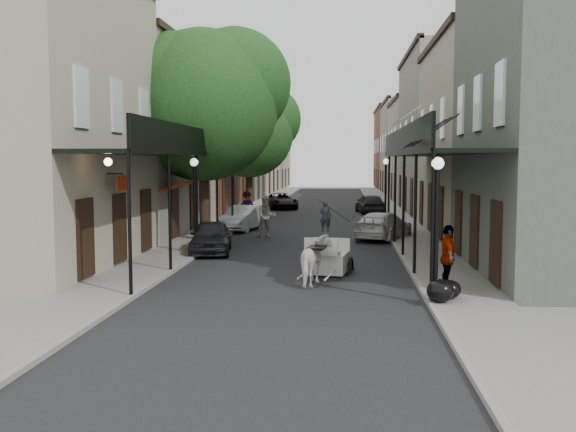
% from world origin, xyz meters
% --- Properties ---
extents(ground, '(140.00, 140.00, 0.00)m').
position_xyz_m(ground, '(0.00, 0.00, 0.00)').
color(ground, gray).
rests_on(ground, ground).
extents(road, '(8.00, 90.00, 0.01)m').
position_xyz_m(road, '(0.00, 20.00, 0.01)').
color(road, black).
rests_on(road, ground).
extents(sidewalk_left, '(2.20, 90.00, 0.12)m').
position_xyz_m(sidewalk_left, '(-5.00, 20.00, 0.06)').
color(sidewalk_left, gray).
rests_on(sidewalk_left, ground).
extents(sidewalk_right, '(2.20, 90.00, 0.12)m').
position_xyz_m(sidewalk_right, '(5.00, 20.00, 0.06)').
color(sidewalk_right, gray).
rests_on(sidewalk_right, ground).
extents(building_row_left, '(5.00, 80.00, 10.50)m').
position_xyz_m(building_row_left, '(-8.60, 30.00, 5.25)').
color(building_row_left, '#9D957D').
rests_on(building_row_left, ground).
extents(building_row_right, '(5.00, 80.00, 10.50)m').
position_xyz_m(building_row_right, '(8.60, 30.00, 5.25)').
color(building_row_right, gray).
rests_on(building_row_right, ground).
extents(gallery_left, '(2.20, 18.05, 4.88)m').
position_xyz_m(gallery_left, '(-4.79, 6.98, 4.05)').
color(gallery_left, black).
rests_on(gallery_left, sidewalk_left).
extents(gallery_right, '(2.20, 18.05, 4.88)m').
position_xyz_m(gallery_right, '(4.79, 6.98, 4.05)').
color(gallery_right, black).
rests_on(gallery_right, sidewalk_right).
extents(tree_near, '(7.31, 6.80, 9.63)m').
position_xyz_m(tree_near, '(-4.20, 10.18, 6.49)').
color(tree_near, '#382619').
rests_on(tree_near, sidewalk_left).
extents(tree_far, '(6.45, 6.00, 8.61)m').
position_xyz_m(tree_far, '(-4.25, 24.18, 5.84)').
color(tree_far, '#382619').
rests_on(tree_far, sidewalk_left).
extents(lamppost_right_near, '(0.32, 0.32, 3.71)m').
position_xyz_m(lamppost_right_near, '(4.10, -2.00, 2.05)').
color(lamppost_right_near, black).
rests_on(lamppost_right_near, sidewalk_right).
extents(lamppost_left, '(0.32, 0.32, 3.71)m').
position_xyz_m(lamppost_left, '(-4.10, 6.00, 2.05)').
color(lamppost_left, black).
rests_on(lamppost_left, sidewalk_left).
extents(lamppost_right_far, '(0.32, 0.32, 3.71)m').
position_xyz_m(lamppost_right_far, '(4.10, 18.00, 2.05)').
color(lamppost_right_far, black).
rests_on(lamppost_right_far, sidewalk_right).
extents(horse, '(1.06, 1.85, 1.48)m').
position_xyz_m(horse, '(0.90, 0.45, 0.74)').
color(horse, white).
rests_on(horse, ground).
extents(carriage, '(1.71, 2.34, 2.47)m').
position_xyz_m(carriage, '(1.26, 2.72, 0.96)').
color(carriage, black).
rests_on(carriage, ground).
extents(pedestrian_walking, '(1.19, 1.06, 2.02)m').
position_xyz_m(pedestrian_walking, '(-2.00, 12.09, 1.01)').
color(pedestrian_walking, '#B1B0A7').
rests_on(pedestrian_walking, ground).
extents(pedestrian_sidewalk_left, '(1.25, 0.94, 1.71)m').
position_xyz_m(pedestrian_sidewalk_left, '(-4.20, 20.35, 0.98)').
color(pedestrian_sidewalk_left, gray).
rests_on(pedestrian_sidewalk_left, sidewalk_left).
extents(pedestrian_sidewalk_right, '(0.47, 1.08, 1.83)m').
position_xyz_m(pedestrian_sidewalk_right, '(4.63, -0.62, 1.04)').
color(pedestrian_sidewalk_right, gray).
rests_on(pedestrian_sidewalk_right, sidewalk_right).
extents(car_left_near, '(2.09, 4.08, 1.33)m').
position_xyz_m(car_left_near, '(-3.60, 6.65, 0.66)').
color(car_left_near, black).
rests_on(car_left_near, ground).
extents(car_left_mid, '(2.27, 4.23, 1.32)m').
position_xyz_m(car_left_mid, '(-3.60, 15.10, 0.66)').
color(car_left_mid, '#9A9A9F').
rests_on(car_left_mid, ground).
extents(car_left_far, '(3.23, 4.85, 1.24)m').
position_xyz_m(car_left_far, '(-3.06, 30.32, 0.62)').
color(car_left_far, black).
rests_on(car_left_far, ground).
extents(car_right_near, '(3.33, 4.81, 1.29)m').
position_xyz_m(car_right_near, '(3.60, 11.89, 0.65)').
color(car_right_near, silver).
rests_on(car_right_near, ground).
extents(car_right_far, '(2.18, 4.31, 1.41)m').
position_xyz_m(car_right_far, '(3.60, 26.75, 0.70)').
color(car_right_far, black).
rests_on(car_right_far, ground).
extents(trash_bags, '(0.96, 1.11, 0.59)m').
position_xyz_m(trash_bags, '(4.32, -2.03, 0.40)').
color(trash_bags, black).
rests_on(trash_bags, sidewalk_right).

